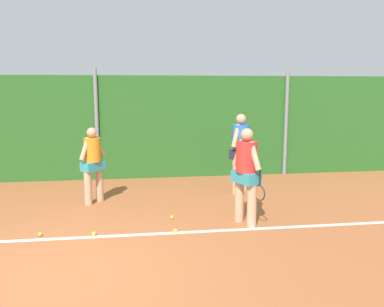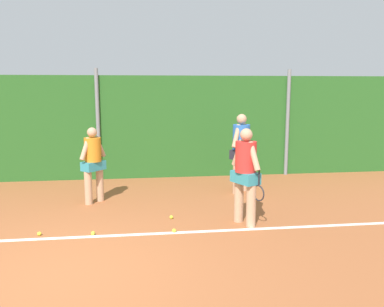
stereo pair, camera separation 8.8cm
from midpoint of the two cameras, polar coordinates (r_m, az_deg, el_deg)
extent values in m
plane|color=#A85B33|center=(7.22, -16.15, -10.54)|extent=(27.34, 27.34, 0.00)
cube|color=#286023|center=(10.85, -13.55, 3.57)|extent=(17.77, 0.25, 2.73)
cylinder|color=gray|center=(10.67, -13.66, 3.94)|extent=(0.10, 0.10, 2.91)
cylinder|color=gray|center=(11.37, 13.06, 4.29)|extent=(0.10, 0.10, 2.91)
cube|color=white|center=(6.90, -16.54, -11.45)|extent=(12.99, 0.10, 0.01)
cylinder|color=tan|center=(7.34, 6.43, -6.78)|extent=(0.17, 0.17, 0.75)
cylinder|color=tan|center=(7.10, 8.17, -7.38)|extent=(0.17, 0.17, 0.75)
cube|color=teal|center=(7.10, 7.37, -3.38)|extent=(0.48, 0.58, 0.20)
cylinder|color=red|center=(7.03, 7.43, -0.44)|extent=(0.37, 0.37, 0.54)
sphere|color=tan|center=(6.97, 7.50, 2.70)|extent=(0.22, 0.22, 0.22)
cylinder|color=tan|center=(7.18, 6.34, 0.11)|extent=(0.19, 0.29, 0.51)
cylinder|color=tan|center=(6.87, 8.58, -0.36)|extent=(0.19, 0.29, 0.51)
cylinder|color=black|center=(6.91, 9.29, -3.40)|extent=(0.03, 0.03, 0.28)
torus|color=#26262B|center=(6.97, 9.23, -5.57)|extent=(0.14, 0.27, 0.28)
cylinder|color=tan|center=(8.62, -14.90, -4.79)|extent=(0.16, 0.16, 0.70)
cylinder|color=tan|center=(8.81, -13.34, -4.42)|extent=(0.16, 0.16, 0.70)
cube|color=teal|center=(8.62, -14.23, -1.73)|extent=(0.52, 0.53, 0.19)
cylinder|color=orange|center=(8.56, -14.32, 0.53)|extent=(0.34, 0.34, 0.50)
sphere|color=tan|center=(8.52, -14.42, 2.93)|extent=(0.20, 0.20, 0.20)
cylinder|color=tan|center=(8.43, -15.34, 0.61)|extent=(0.23, 0.23, 0.48)
cylinder|color=tan|center=(8.68, -13.35, 0.94)|extent=(0.23, 0.23, 0.48)
cylinder|color=tan|center=(9.55, 7.11, -2.88)|extent=(0.18, 0.18, 0.80)
cylinder|color=tan|center=(9.24, 6.06, -3.27)|extent=(0.18, 0.18, 0.80)
cube|color=#23232D|center=(9.30, 6.65, -0.02)|extent=(0.59, 0.60, 0.21)
cylinder|color=blue|center=(9.24, 6.70, 2.37)|extent=(0.39, 0.39, 0.57)
sphere|color=tan|center=(9.20, 6.75, 4.91)|extent=(0.23, 0.23, 0.23)
cylinder|color=tan|center=(9.43, 7.35, 2.76)|extent=(0.26, 0.27, 0.55)
cylinder|color=tan|center=(9.05, 6.02, 2.50)|extent=(0.26, 0.27, 0.55)
sphere|color=#CCDB33|center=(7.16, -21.22, -10.70)|extent=(0.07, 0.07, 0.07)
sphere|color=#CCDB33|center=(6.92, -14.19, -11.02)|extent=(0.07, 0.07, 0.07)
sphere|color=#CCDB33|center=(10.78, 8.21, -3.49)|extent=(0.07, 0.07, 0.07)
sphere|color=#CCDB33|center=(7.53, -3.23, -9.07)|extent=(0.07, 0.07, 0.07)
sphere|color=#CCDB33|center=(6.86, -2.79, -10.93)|extent=(0.07, 0.07, 0.07)
camera|label=1|loc=(0.04, -90.31, -0.05)|focal=37.37mm
camera|label=2|loc=(0.04, 89.69, 0.05)|focal=37.37mm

